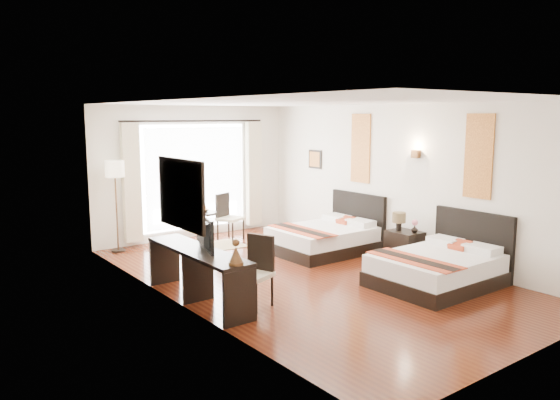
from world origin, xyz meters
TOP-DOWN VIEW (x-y plane):
  - floor at (0.00, 0.00)m, footprint 4.50×7.50m
  - ceiling at (0.00, 0.00)m, footprint 4.50×7.50m
  - wall_headboard at (2.25, 0.00)m, footprint 0.01×7.50m
  - wall_desk at (-2.25, 0.00)m, footprint 0.01×7.50m
  - wall_window at (0.00, 3.75)m, footprint 4.50×0.01m
  - wall_entry at (0.00, -3.75)m, footprint 4.50×0.01m
  - window_glass at (0.00, 3.73)m, footprint 2.40×0.02m
  - sheer_curtain at (0.00, 3.67)m, footprint 2.30×0.02m
  - drape_left at (-1.45, 3.63)m, footprint 0.35×0.14m
  - drape_right at (1.45, 3.63)m, footprint 0.35×0.14m
  - art_panel_near at (2.23, -1.58)m, footprint 0.03×0.50m
  - art_panel_far at (2.23, 1.03)m, footprint 0.03×0.50m
  - wall_sconce at (2.19, -0.36)m, footprint 0.10×0.14m
  - mirror_frame at (-2.22, -0.02)m, footprint 0.04×1.25m
  - mirror_glass at (-2.19, -0.02)m, footprint 0.01×1.12m
  - bed_near at (1.35, -1.58)m, footprint 1.90×1.48m
  - bed_far at (1.35, 1.03)m, footprint 1.90×1.48m
  - nightstand at (1.97, -0.36)m, footprint 0.47×0.58m
  - table_lamp at (1.94, -0.25)m, footprint 0.24×0.24m
  - vase at (2.01, -0.55)m, footprint 0.12×0.12m
  - console_desk at (-1.99, -0.02)m, footprint 0.50×2.20m
  - television at (-1.97, -0.07)m, footprint 0.34×0.80m
  - bronze_figurine at (-1.99, -1.02)m, footprint 0.20×0.20m
  - desk_chair at (-1.49, -0.67)m, footprint 0.58×0.58m
  - floor_lamp at (-1.84, 3.45)m, footprint 0.35×0.35m
  - side_table at (-0.21, 3.03)m, footprint 0.57×0.57m
  - fruit_bowl at (-0.18, 3.06)m, footprint 0.25×0.25m
  - window_chair at (0.40, 3.00)m, footprint 0.59×0.59m
  - jute_rug at (-0.18, 2.67)m, footprint 1.21×0.85m

SIDE VIEW (x-z plane):
  - floor at x=0.00m, z-range -0.01..0.00m
  - jute_rug at x=-0.18m, z-range 0.00..0.01m
  - bed_far at x=1.35m, z-range -0.25..0.81m
  - nightstand at x=1.97m, z-range 0.00..0.56m
  - bed_near at x=1.35m, z-range -0.25..0.81m
  - desk_chair at x=-1.49m, z-range -0.19..0.79m
  - window_chair at x=0.40m, z-range -0.19..0.79m
  - side_table at x=-0.21m, z-range 0.00..0.66m
  - console_desk at x=-1.99m, z-range 0.00..0.76m
  - vase at x=2.01m, z-range 0.50..0.63m
  - fruit_bowl at x=-0.18m, z-range 0.66..0.71m
  - table_lamp at x=1.94m, z-range 0.57..0.95m
  - bronze_figurine at x=-1.99m, z-range 0.75..1.04m
  - television at x=-1.97m, z-range 0.75..1.22m
  - drape_left at x=-1.45m, z-range 0.10..2.46m
  - drape_right at x=1.45m, z-range 0.10..2.46m
  - sheer_curtain at x=0.00m, z-range 0.25..2.35m
  - window_glass at x=0.00m, z-range 0.20..2.40m
  - wall_headboard at x=2.25m, z-range 0.00..2.80m
  - wall_desk at x=-2.25m, z-range 0.00..2.80m
  - wall_window at x=0.00m, z-range 0.00..2.80m
  - wall_entry at x=0.00m, z-range 0.00..2.80m
  - floor_lamp at x=-1.84m, z-range 0.61..2.36m
  - mirror_frame at x=-2.22m, z-range 1.08..2.02m
  - mirror_glass at x=-2.19m, z-range 1.14..1.96m
  - wall_sconce at x=2.19m, z-range 1.85..1.99m
  - art_panel_near at x=2.23m, z-range 1.27..2.62m
  - art_panel_far at x=2.23m, z-range 1.27..2.62m
  - ceiling at x=0.00m, z-range 2.78..2.80m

